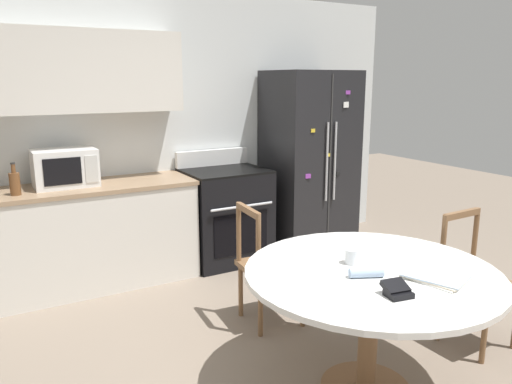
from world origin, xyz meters
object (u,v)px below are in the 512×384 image
(candle_glass, at_px, (352,257))
(wallet, at_px, (397,290))
(microwave, at_px, (65,168))
(counter_bottle, at_px, (15,183))
(dining_chair_far, at_px, (268,267))
(dining_chair_right, at_px, (476,283))
(refrigerator, at_px, (309,161))
(oven_range, at_px, (225,215))

(candle_glass, bearing_deg, wallet, -102.29)
(microwave, distance_m, counter_bottle, 0.43)
(microwave, bearing_deg, counter_bottle, -158.41)
(dining_chair_far, xyz_separation_m, wallet, (-0.07, -1.32, 0.34))
(dining_chair_right, relative_size, candle_glass, 10.63)
(dining_chair_right, height_order, wallet, dining_chair_right)
(refrigerator, relative_size, wallet, 12.87)
(refrigerator, distance_m, oven_range, 1.07)
(candle_glass, height_order, wallet, candle_glass)
(dining_chair_far, bearing_deg, counter_bottle, -124.14)
(refrigerator, distance_m, microwave, 2.42)
(counter_bottle, xyz_separation_m, dining_chair_far, (1.53, -1.25, -0.56))
(refrigerator, bearing_deg, dining_chair_far, -134.68)
(candle_glass, bearing_deg, microwave, 117.07)
(counter_bottle, relative_size, wallet, 1.76)
(wallet, bearing_deg, refrigerator, 62.72)
(refrigerator, height_order, candle_glass, refrigerator)
(wallet, bearing_deg, counter_bottle, 119.70)
(refrigerator, xyz_separation_m, dining_chair_right, (-0.22, -2.25, -0.50))
(dining_chair_right, xyz_separation_m, wallet, (-1.13, -0.36, 0.34))
(dining_chair_right, bearing_deg, oven_range, -73.78)
(oven_range, distance_m, candle_glass, 2.25)
(refrigerator, bearing_deg, microwave, 177.46)
(dining_chair_far, height_order, candle_glass, dining_chair_far)
(dining_chair_right, distance_m, candle_glass, 1.09)
(counter_bottle, xyz_separation_m, candle_glass, (1.56, -2.12, -0.21))
(microwave, distance_m, candle_glass, 2.58)
(microwave, relative_size, counter_bottle, 1.97)
(oven_range, height_order, candle_glass, oven_range)
(oven_range, bearing_deg, dining_chair_right, -71.91)
(microwave, height_order, dining_chair_far, microwave)
(oven_range, bearing_deg, wallet, -98.18)
(counter_bottle, bearing_deg, dining_chair_far, -39.16)
(refrigerator, height_order, dining_chair_right, refrigerator)
(counter_bottle, bearing_deg, microwave, 21.59)
(refrigerator, relative_size, dining_chair_right, 2.07)
(refrigerator, distance_m, wallet, 2.95)
(microwave, xyz_separation_m, dining_chair_far, (1.14, -1.41, -0.62))
(microwave, height_order, candle_glass, microwave)
(microwave, height_order, wallet, microwave)
(counter_bottle, bearing_deg, refrigerator, 1.01)
(counter_bottle, relative_size, candle_glass, 3.00)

